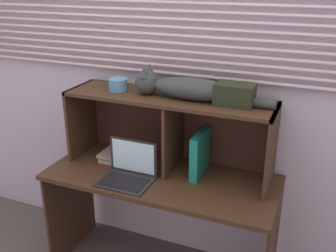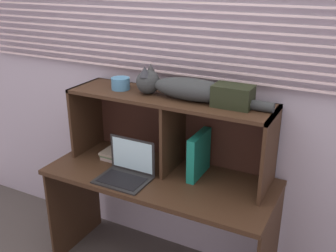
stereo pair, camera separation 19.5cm
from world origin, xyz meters
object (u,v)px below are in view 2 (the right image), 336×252
Objects in this scene: laptop at (126,170)px; binder_upright at (199,155)px; cat at (184,88)px; book_stack at (120,152)px; small_basket at (121,84)px; storage_box at (233,96)px.

laptop is 1.13× the size of binder_upright.
book_stack is at bearing 179.38° from cat.
small_basket is at bearing 180.00° from cat.
book_stack is at bearing 170.78° from small_basket.
laptop is 0.56m from small_basket.
binder_upright is (0.38, 0.24, 0.09)m from laptop.
binder_upright is at bearing 31.85° from laptop.
book_stack is (-0.48, 0.01, -0.53)m from cat.
binder_upright is at bearing 0.00° from cat.
book_stack is 0.94m from storage_box.
binder_upright reaches higher than laptop.
binder_upright is 1.13× the size of book_stack.
storage_box reaches higher than laptop.
binder_upright reaches higher than book_stack.
cat is at bearing -0.62° from book_stack.
storage_box is (0.19, 0.00, 0.41)m from binder_upright.
binder_upright is 0.45m from storage_box.
cat reaches higher than small_basket.
cat is at bearing -180.00° from storage_box.
book_stack is 1.13× the size of storage_box.
binder_upright is at bearing 0.00° from small_basket.
cat is 3.88× the size of storage_box.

